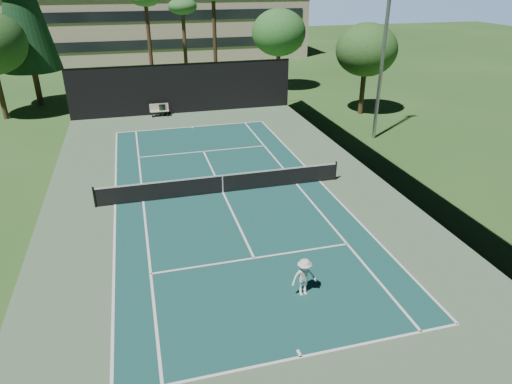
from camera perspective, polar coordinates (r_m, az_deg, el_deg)
The scene contains 18 objects.
ground at distance 24.12m, azimuth -4.16°, elevation -0.09°, with size 160.00×160.00×0.00m, color #2B541F.
apron_slab at distance 24.12m, azimuth -4.16°, elevation -0.08°, with size 18.00×32.00×0.01m, color #53704E.
court_surface at distance 24.12m, azimuth -4.16°, elevation -0.06°, with size 10.97×23.77×0.01m, color #174A46.
court_lines at distance 24.11m, azimuth -4.16°, elevation -0.05°, with size 11.07×23.87×0.01m.
tennis_net at distance 23.89m, azimuth -4.20°, elevation 1.12°, with size 12.90×0.10×1.10m.
fence at distance 23.38m, azimuth -4.34°, elevation 4.42°, with size 18.04×32.05×4.03m.
player at distance 16.48m, azimuth 6.04°, elevation -10.54°, with size 0.95×0.55×1.47m, color white.
tennis_ball_b at distance 24.66m, azimuth -7.88°, elevation 0.41°, with size 0.06×0.06×0.06m, color yellow.
tennis_ball_c at distance 26.11m, azimuth -0.19°, elevation 2.13°, with size 0.07×0.07×0.07m, color #BEDF32.
tennis_ball_d at distance 27.96m, azimuth -16.91°, elevation 2.61°, with size 0.07×0.07×0.07m, color gold.
park_bench at distance 38.22m, azimuth -12.00°, elevation 10.04°, with size 1.50×0.45×1.02m.
trash_bin at distance 38.39m, azimuth -11.64°, elevation 10.03°, with size 0.56×0.56×0.95m.
palm_a at distance 45.49m, azimuth -13.64°, elevation 22.10°, with size 2.80×2.80×9.32m.
palm_b at distance 47.81m, azimuth -9.16°, elevation 21.59°, with size 2.80×2.80×8.42m.
decid_tree_a at distance 45.86m, azimuth 2.87°, elevation 19.27°, with size 5.12×5.12×7.62m.
decid_tree_b at distance 38.30m, azimuth 13.63°, elevation 16.87°, with size 4.80×4.80×7.14m.
campus_building at distance 67.78m, azimuth -12.44°, elevation 19.74°, with size 40.50×12.50×8.30m.
light_pole at distance 31.96m, azimuth 15.75°, elevation 17.55°, with size 0.90×0.25×12.22m.
Camera 1 is at (-3.97, -21.40, 10.40)m, focal length 32.00 mm.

